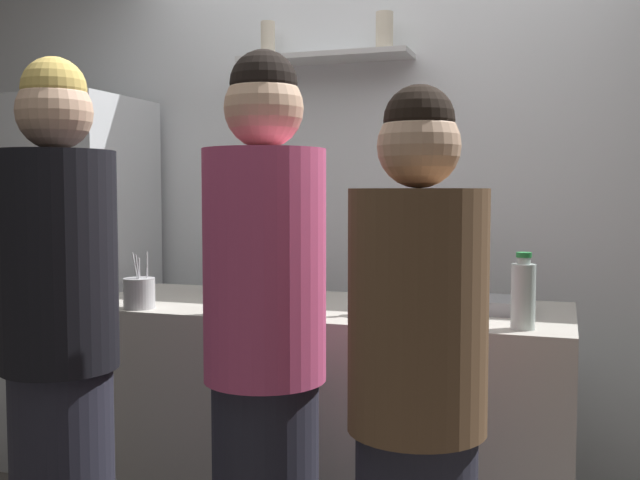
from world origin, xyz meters
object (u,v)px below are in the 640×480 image
Objects in this scene: wine_bottle_pale_glass at (279,268)px; refrigerator at (79,281)px; person_brown_jacket at (417,417)px; water_bottle_plastic at (523,294)px; person_blonde at (60,353)px; wine_bottle_green_glass at (234,281)px; wine_bottle_amber_glass at (216,263)px; baking_pan at (480,304)px; wine_bottle_dark_glass at (397,278)px; person_pink_top at (265,364)px; utensil_holder at (139,293)px.

refrigerator is at bearing 167.29° from wine_bottle_pale_glass.
refrigerator is 1.12× the size of person_brown_jacket.
water_bottle_plastic is (2.15, -0.65, 0.11)m from refrigerator.
wine_bottle_pale_glass is 1.05m from person_blonde.
refrigerator is 1.34m from wine_bottle_green_glass.
person_blonde is (0.02, -1.06, -0.17)m from wine_bottle_amber_glass.
wine_bottle_pale_glass is 0.19× the size of person_blonde.
person_brown_jacket reaches higher than baking_pan.
refrigerator is 7.28× the size of water_bottle_plastic.
person_brown_jacket is at bearing -36.45° from person_blonde.
wine_bottle_amber_glass reaches higher than wine_bottle_pale_glass.
wine_bottle_dark_glass is 1.06× the size of wine_bottle_green_glass.
person_pink_top is at bearing -38.16° from refrigerator.
water_bottle_plastic is (0.98, -0.38, -0.01)m from wine_bottle_pale_glass.
person_blonde is at bearing -55.16° from refrigerator.
water_bottle_plastic is at bearing -19.03° from wine_bottle_amber_glass.
wine_bottle_amber_glass is 0.56m from wine_bottle_green_glass.
person_brown_jacket is at bearing -27.65° from utensil_holder.
baking_pan is 0.90m from wine_bottle_green_glass.
person_blonde reaches higher than utensil_holder.
wine_bottle_dark_glass is 0.97× the size of wine_bottle_pale_glass.
water_bottle_plastic is 0.71m from person_brown_jacket.
wine_bottle_amber_glass is (-1.14, 0.13, 0.10)m from baking_pan.
person_brown_jacket is at bearing -44.97° from wine_bottle_amber_glass.
refrigerator is at bearing 90.14° from person_blonde.
wine_bottle_amber_glass is 0.20× the size of person_pink_top.
person_pink_top is 1.00× the size of person_blonde.
refrigerator is 0.88m from wine_bottle_amber_glass.
utensil_holder is 0.12× the size of person_blonde.
person_pink_top is at bearing -70.51° from wine_bottle_pale_glass.
wine_bottle_pale_glass is 0.98m from person_pink_top.
refrigerator reaches higher than wine_bottle_green_glass.
baking_pan is 1.39× the size of water_bottle_plastic.
wine_bottle_pale_glass is (1.17, -0.26, 0.13)m from refrigerator.
wine_bottle_amber_glass reaches higher than utensil_holder.
person_blonde is (0.87, -1.25, -0.04)m from refrigerator.
person_pink_top is at bearing -27.38° from person_blonde.
wine_bottle_dark_glass is 0.58m from wine_bottle_green_glass.
person_blonde reaches higher than wine_bottle_amber_glass.
water_bottle_plastic is (1.30, -0.45, -0.02)m from wine_bottle_amber_glass.
utensil_holder is at bearing -178.86° from water_bottle_plastic.
wine_bottle_pale_glass is (-0.82, 0.07, 0.10)m from baking_pan.
utensil_holder is at bearing -179.18° from wine_bottle_green_glass.
person_brown_jacket is (0.78, -0.62, -0.23)m from wine_bottle_green_glass.
wine_bottle_green_glass is (1.16, -0.67, 0.12)m from refrigerator.
utensil_holder reaches higher than baking_pan.
person_blonde is (-1.28, -0.61, -0.15)m from water_bottle_plastic.
wine_bottle_dark_glass is 0.48m from water_bottle_plastic.
wine_bottle_pale_glass is at bearing 175.37° from baking_pan.
wine_bottle_dark_glass is (0.94, 0.21, 0.07)m from utensil_holder.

